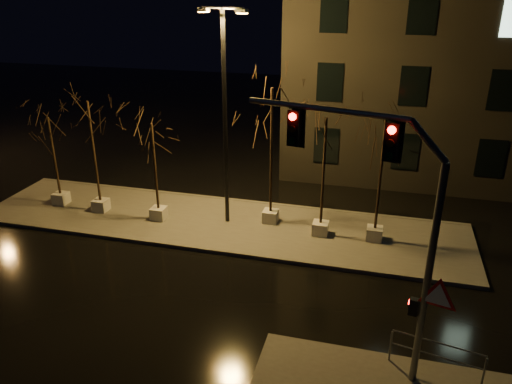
# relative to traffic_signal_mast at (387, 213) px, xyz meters

# --- Properties ---
(ground) EXTENTS (90.00, 90.00, 0.00)m
(ground) POSITION_rel_traffic_signal_mast_xyz_m (-7.10, 1.58, -4.87)
(ground) COLOR black
(ground) RESTS_ON ground
(median) EXTENTS (22.00, 5.00, 0.15)m
(median) POSITION_rel_traffic_signal_mast_xyz_m (-7.10, 7.58, -4.80)
(median) COLOR #4B4843
(median) RESTS_ON ground
(tree_0) EXTENTS (1.80, 1.80, 4.42)m
(tree_0) POSITION_rel_traffic_signal_mast_xyz_m (-15.11, 7.49, -1.37)
(tree_0) COLOR #B6B3AA
(tree_0) RESTS_ON median
(tree_1) EXTENTS (1.80, 1.80, 5.34)m
(tree_1) POSITION_rel_traffic_signal_mast_xyz_m (-12.81, 7.27, -0.67)
(tree_1) COLOR #B6B3AA
(tree_1) RESTS_ON median
(tree_2) EXTENTS (1.80, 1.80, 4.59)m
(tree_2) POSITION_rel_traffic_signal_mast_xyz_m (-9.79, 7.14, -1.24)
(tree_2) COLOR #B6B3AA
(tree_2) RESTS_ON median
(tree_3) EXTENTS (1.80, 1.80, 6.20)m
(tree_3) POSITION_rel_traffic_signal_mast_xyz_m (-4.81, 8.12, -0.02)
(tree_3) COLOR #B6B3AA
(tree_3) RESTS_ON median
(tree_4) EXTENTS (1.80, 1.80, 5.24)m
(tree_4) POSITION_rel_traffic_signal_mast_xyz_m (-2.48, 7.52, -0.75)
(tree_4) COLOR #B6B3AA
(tree_4) RESTS_ON median
(tree_5) EXTENTS (1.80, 1.80, 5.26)m
(tree_5) POSITION_rel_traffic_signal_mast_xyz_m (-0.22, 7.61, -0.73)
(tree_5) COLOR #B6B3AA
(tree_5) RESTS_ON median
(traffic_signal_mast) EXTENTS (5.71, 1.60, 7.19)m
(traffic_signal_mast) POSITION_rel_traffic_signal_mast_xyz_m (0.00, 0.00, 0.00)
(traffic_signal_mast) COLOR #515559
(traffic_signal_mast) RESTS_ON sidewalk_corner
(streetlight_main) EXTENTS (2.24, 0.92, 9.10)m
(streetlight_main) POSITION_rel_traffic_signal_mast_xyz_m (-6.71, 7.73, 0.53)
(streetlight_main) COLOR black
(streetlight_main) RESTS_ON median
(guard_rail_a) EXTENTS (2.44, 0.53, 1.07)m
(guard_rail_a) POSITION_rel_traffic_signal_mast_xyz_m (1.70, 0.08, -4.02)
(guard_rail_a) COLOR #515559
(guard_rail_a) RESTS_ON sidewalk_corner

